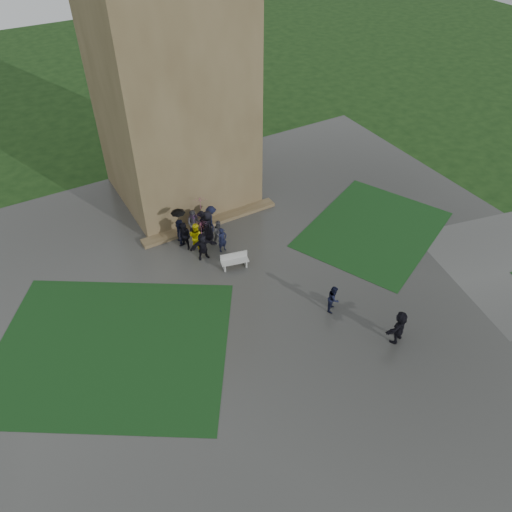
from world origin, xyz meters
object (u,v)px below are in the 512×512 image
tower (168,58)px  pedestrian_mid (334,298)px  pedestrian_near (399,327)px  bench (235,261)px

tower → pedestrian_mid: tower is taller
tower → pedestrian_mid: size_ratio=11.53×
pedestrian_near → bench: bearing=-81.2°
tower → pedestrian_near: (3.66, -17.41, -8.05)m
tower → pedestrian_near: tower is taller
pedestrian_mid → pedestrian_near: pedestrian_near is taller
tower → pedestrian_mid: 16.56m
pedestrian_near → tower: bearing=-95.7°
pedestrian_near → pedestrian_mid: bearing=-83.2°
bench → tower: bearing=98.8°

